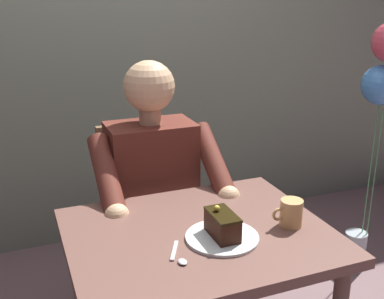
{
  "coord_description": "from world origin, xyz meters",
  "views": [
    {
      "loc": [
        0.52,
        1.26,
        1.48
      ],
      "look_at": [
        -0.02,
        -0.1,
        0.98
      ],
      "focal_mm": 43.84,
      "sensor_mm": 36.0,
      "label": 1
    }
  ],
  "objects_px": {
    "dining_table": "(199,260)",
    "balloon_display": "(381,99)",
    "coffee_cup": "(291,213)",
    "dessert_spoon": "(179,257)",
    "cake_slice": "(222,224)",
    "seated_person": "(158,202)",
    "chair": "(147,214)"
  },
  "relations": [
    {
      "from": "dining_table",
      "to": "balloon_display",
      "type": "bearing_deg",
      "value": -156.37
    },
    {
      "from": "coffee_cup",
      "to": "dessert_spoon",
      "type": "height_order",
      "value": "coffee_cup"
    },
    {
      "from": "dining_table",
      "to": "balloon_display",
      "type": "xyz_separation_m",
      "value": [
        -1.2,
        -0.52,
        0.34
      ]
    },
    {
      "from": "cake_slice",
      "to": "coffee_cup",
      "type": "bearing_deg",
      "value": 179.0
    },
    {
      "from": "seated_person",
      "to": "balloon_display",
      "type": "xyz_separation_m",
      "value": [
        -1.2,
        -0.07,
        0.33
      ]
    },
    {
      "from": "dining_table",
      "to": "chair",
      "type": "height_order",
      "value": "chair"
    },
    {
      "from": "dining_table",
      "to": "cake_slice",
      "type": "height_order",
      "value": "cake_slice"
    },
    {
      "from": "cake_slice",
      "to": "balloon_display",
      "type": "bearing_deg",
      "value": -152.58
    },
    {
      "from": "cake_slice",
      "to": "dessert_spoon",
      "type": "relative_size",
      "value": 0.97
    },
    {
      "from": "coffee_cup",
      "to": "dessert_spoon",
      "type": "relative_size",
      "value": 0.79
    },
    {
      "from": "chair",
      "to": "balloon_display",
      "type": "relative_size",
      "value": 0.68
    },
    {
      "from": "cake_slice",
      "to": "balloon_display",
      "type": "relative_size",
      "value": 0.1
    },
    {
      "from": "dessert_spoon",
      "to": "dining_table",
      "type": "bearing_deg",
      "value": -132.72
    },
    {
      "from": "dining_table",
      "to": "chair",
      "type": "distance_m",
      "value": 0.64
    },
    {
      "from": "dessert_spoon",
      "to": "balloon_display",
      "type": "distance_m",
      "value": 1.48
    },
    {
      "from": "cake_slice",
      "to": "coffee_cup",
      "type": "distance_m",
      "value": 0.25
    },
    {
      "from": "coffee_cup",
      "to": "seated_person",
      "type": "bearing_deg",
      "value": -60.44
    },
    {
      "from": "chair",
      "to": "seated_person",
      "type": "height_order",
      "value": "seated_person"
    },
    {
      "from": "chair",
      "to": "balloon_display",
      "type": "xyz_separation_m",
      "value": [
        -1.2,
        0.1,
        0.46
      ]
    },
    {
      "from": "chair",
      "to": "balloon_display",
      "type": "height_order",
      "value": "balloon_display"
    },
    {
      "from": "seated_person",
      "to": "dessert_spoon",
      "type": "height_order",
      "value": "seated_person"
    },
    {
      "from": "cake_slice",
      "to": "balloon_display",
      "type": "xyz_separation_m",
      "value": [
        -1.15,
        -0.59,
        0.18
      ]
    },
    {
      "from": "coffee_cup",
      "to": "balloon_display",
      "type": "height_order",
      "value": "balloon_display"
    },
    {
      "from": "cake_slice",
      "to": "coffee_cup",
      "type": "relative_size",
      "value": 1.23
    },
    {
      "from": "dining_table",
      "to": "coffee_cup",
      "type": "distance_m",
      "value": 0.35
    },
    {
      "from": "chair",
      "to": "dessert_spoon",
      "type": "xyz_separation_m",
      "value": [
        0.12,
        0.75,
        0.23
      ]
    },
    {
      "from": "seated_person",
      "to": "chair",
      "type": "bearing_deg",
      "value": -90.0
    },
    {
      "from": "seated_person",
      "to": "cake_slice",
      "type": "xyz_separation_m",
      "value": [
        -0.05,
        0.52,
        0.14
      ]
    },
    {
      "from": "dining_table",
      "to": "seated_person",
      "type": "relative_size",
      "value": 0.7
    },
    {
      "from": "balloon_display",
      "to": "seated_person",
      "type": "bearing_deg",
      "value": 3.45
    },
    {
      "from": "chair",
      "to": "cake_slice",
      "type": "distance_m",
      "value": 0.75
    },
    {
      "from": "seated_person",
      "to": "dessert_spoon",
      "type": "distance_m",
      "value": 0.6
    }
  ]
}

